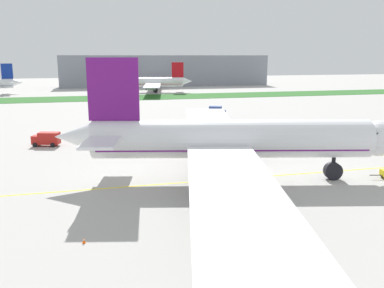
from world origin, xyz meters
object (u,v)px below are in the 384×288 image
(service_truck_fuel_bowser, at_px, (127,119))
(ground_crew_wingwalker_port, at_px, (264,178))
(airliner_foreground, at_px, (227,140))
(service_truck_catering_van, at_px, (46,139))
(traffic_cone_near_nose, at_px, (84,240))
(service_truck_baggage_loader, at_px, (217,111))
(parked_airliner_far_centre, at_px, (151,82))

(service_truck_fuel_bowser, bearing_deg, ground_crew_wingwalker_port, -75.92)
(airliner_foreground, xyz_separation_m, ground_crew_wingwalker_port, (4.38, -3.39, -4.90))
(ground_crew_wingwalker_port, distance_m, service_truck_catering_van, 46.11)
(airliner_foreground, distance_m, ground_crew_wingwalker_port, 7.39)
(traffic_cone_near_nose, height_order, service_truck_catering_van, service_truck_catering_van)
(service_truck_catering_van, bearing_deg, service_truck_fuel_bowser, 50.47)
(airliner_foreground, xyz_separation_m, service_truck_baggage_loader, (17.44, 60.20, -4.19))
(service_truck_baggage_loader, distance_m, service_truck_catering_van, 53.75)
(service_truck_baggage_loader, height_order, service_truck_catering_van, service_truck_baggage_loader)
(airliner_foreground, xyz_separation_m, service_truck_catering_van, (-27.18, 30.23, -4.36))
(airliner_foreground, bearing_deg, service_truck_fuel_bowser, 100.35)
(ground_crew_wingwalker_port, xyz_separation_m, parked_airliner_far_centre, (6.92, 151.62, 3.98))
(traffic_cone_near_nose, xyz_separation_m, service_truck_baggage_loader, (37.12, 76.27, 1.40))
(ground_crew_wingwalker_port, xyz_separation_m, service_truck_catering_van, (-31.56, 33.62, 0.53))
(service_truck_baggage_loader, bearing_deg, service_truck_catering_van, -146.12)
(service_truck_catering_van, bearing_deg, traffic_cone_near_nose, -80.80)
(service_truck_baggage_loader, bearing_deg, service_truck_fuel_bowser, -162.51)
(service_truck_fuel_bowser, xyz_separation_m, service_truck_catering_van, (-17.73, -21.49, -0.10))
(service_truck_catering_van, bearing_deg, airliner_foreground, -48.04)
(service_truck_baggage_loader, bearing_deg, ground_crew_wingwalker_port, -101.61)
(ground_crew_wingwalker_port, height_order, service_truck_fuel_bowser, service_truck_fuel_bowser)
(service_truck_fuel_bowser, xyz_separation_m, parked_airliner_far_centre, (20.74, 96.51, 3.34))
(traffic_cone_near_nose, bearing_deg, ground_crew_wingwalker_port, 27.80)
(service_truck_catering_van, bearing_deg, parked_airliner_far_centre, 71.94)
(parked_airliner_far_centre, bearing_deg, service_truck_baggage_loader, -86.01)
(service_truck_fuel_bowser, distance_m, parked_airliner_far_centre, 98.77)
(parked_airliner_far_centre, bearing_deg, service_truck_fuel_bowser, -102.13)
(service_truck_baggage_loader, distance_m, parked_airliner_far_centre, 88.31)
(service_truck_baggage_loader, height_order, parked_airliner_far_centre, parked_airliner_far_centre)
(service_truck_baggage_loader, relative_size, parked_airliner_far_centre, 0.08)
(ground_crew_wingwalker_port, bearing_deg, parked_airliner_far_centre, 87.39)
(airliner_foreground, xyz_separation_m, parked_airliner_far_centre, (11.30, 148.23, -0.92))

